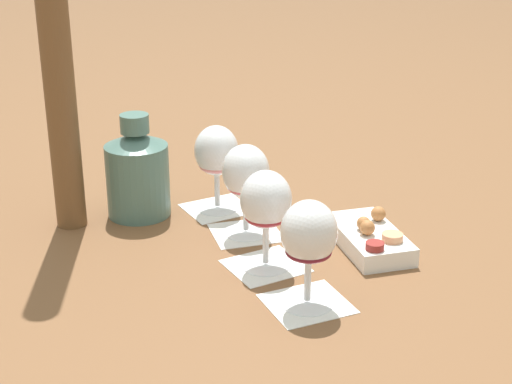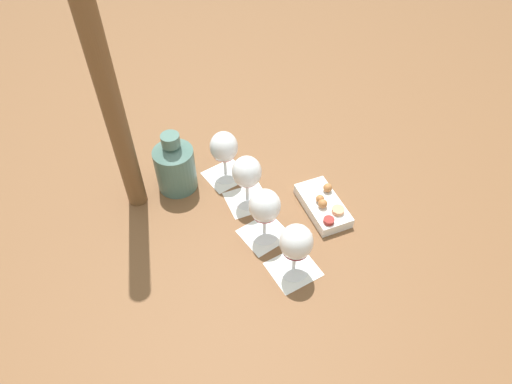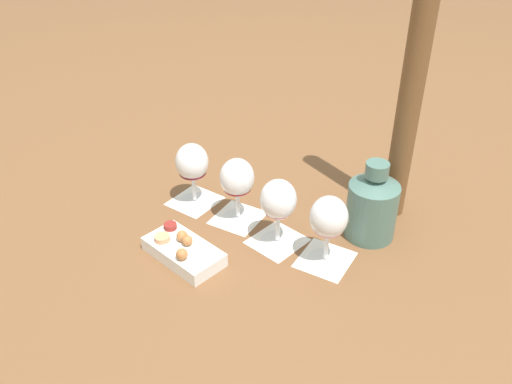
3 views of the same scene
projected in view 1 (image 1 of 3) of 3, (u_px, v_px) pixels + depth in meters
ground_plane at (256, 249)px, 1.27m from camera, size 8.00×8.00×0.00m
tasting_card_0 at (218, 208)px, 1.43m from camera, size 0.15×0.15×0.00m
tasting_card_1 at (246, 233)px, 1.33m from camera, size 0.15×0.15×0.00m
tasting_card_2 at (266, 266)px, 1.22m from camera, size 0.15×0.15×0.00m
tasting_card_3 at (307, 303)px, 1.11m from camera, size 0.15×0.15×0.00m
wine_glass_0 at (216, 155)px, 1.39m from camera, size 0.08×0.08×0.16m
wine_glass_1 at (246, 176)px, 1.29m from camera, size 0.08×0.08×0.16m
wine_glass_2 at (266, 205)px, 1.18m from camera, size 0.08×0.08×0.16m
wine_glass_3 at (309, 238)px, 1.07m from camera, size 0.08×0.08×0.16m
ceramic_vase at (137, 172)px, 1.38m from camera, size 0.11×0.11×0.19m
snack_dish at (370, 238)px, 1.27m from camera, size 0.17×0.20×0.06m
umbrella_pole at (52, 14)px, 1.23m from camera, size 0.05×0.05×0.72m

